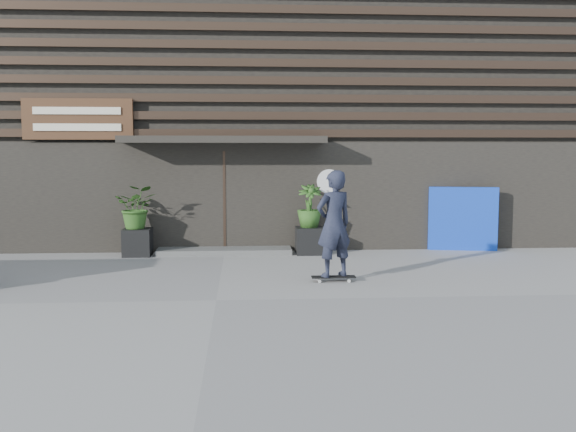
{
  "coord_description": "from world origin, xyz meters",
  "views": [
    {
      "loc": [
        0.43,
        -9.95,
        2.33
      ],
      "look_at": [
        1.26,
        2.04,
        1.1
      ],
      "focal_mm": 40.55,
      "sensor_mm": 36.0,
      "label": 1
    }
  ],
  "objects": [
    {
      "name": "ground",
      "position": [
        0.0,
        0.0,
        0.0
      ],
      "size": [
        80.0,
        80.0,
        0.0
      ],
      "primitive_type": "plane",
      "color": "gray",
      "rests_on": "ground"
    },
    {
      "name": "entrance_step",
      "position": [
        0.0,
        4.6,
        0.06
      ],
      "size": [
        3.0,
        0.8,
        0.12
      ],
      "primitive_type": "cube",
      "color": "#4E4F4C",
      "rests_on": "ground"
    },
    {
      "name": "planter_pot_left",
      "position": [
        -1.9,
        4.4,
        0.3
      ],
      "size": [
        0.6,
        0.6,
        0.6
      ],
      "primitive_type": "cube",
      "color": "black",
      "rests_on": "ground"
    },
    {
      "name": "bamboo_left",
      "position": [
        -1.9,
        4.4,
        1.08
      ],
      "size": [
        0.86,
        0.75,
        0.96
      ],
      "primitive_type": "imported",
      "color": "#2D591E",
      "rests_on": "planter_pot_left"
    },
    {
      "name": "planter_pot_right",
      "position": [
        1.9,
        4.4,
        0.3
      ],
      "size": [
        0.6,
        0.6,
        0.6
      ],
      "primitive_type": "cube",
      "color": "black",
      "rests_on": "ground"
    },
    {
      "name": "bamboo_right",
      "position": [
        1.9,
        4.4,
        1.08
      ],
      "size": [
        0.54,
        0.54,
        0.96
      ],
      "primitive_type": "imported",
      "color": "#2D591E",
      "rests_on": "planter_pot_right"
    },
    {
      "name": "blue_tarp",
      "position": [
        5.51,
        4.7,
        0.73
      ],
      "size": [
        1.56,
        0.43,
        1.47
      ],
      "primitive_type": "cube",
      "rotation": [
        0.0,
        0.0,
        -0.2
      ],
      "color": "#0E32B6",
      "rests_on": "ground"
    },
    {
      "name": "building",
      "position": [
        -0.0,
        9.96,
        3.99
      ],
      "size": [
        18.0,
        11.0,
        8.0
      ],
      "color": "black",
      "rests_on": "ground"
    },
    {
      "name": "skateboarder",
      "position": [
        2.02,
        1.3,
        1.03
      ],
      "size": [
        0.81,
        0.69,
        1.97
      ],
      "color": "black",
      "rests_on": "ground"
    }
  ]
}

